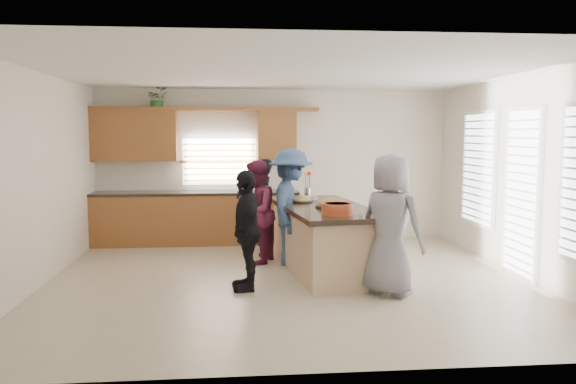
{
  "coord_description": "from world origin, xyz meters",
  "views": [
    {
      "loc": [
        -0.69,
        -7.45,
        2.0
      ],
      "look_at": [
        0.05,
        0.57,
        1.15
      ],
      "focal_mm": 35.0,
      "sensor_mm": 36.0,
      "label": 1
    }
  ],
  "objects": [
    {
      "name": "right_wall_glazing",
      "position": [
        3.22,
        -0.13,
        1.34
      ],
      "size": [
        0.06,
        4.0,
        2.25
      ],
      "color": "white",
      "rests_on": "ground"
    },
    {
      "name": "woman_left_front",
      "position": [
        -0.57,
        -0.4,
        0.77
      ],
      "size": [
        0.44,
        0.93,
        1.54
      ],
      "primitive_type": "imported",
      "rotation": [
        0.0,
        0.0,
        -1.5
      ],
      "color": "black",
      "rests_on": "ground"
    },
    {
      "name": "room_shell",
      "position": [
        0.0,
        0.0,
        1.9
      ],
      "size": [
        6.52,
        6.02,
        2.81
      ],
      "color": "silver",
      "rests_on": "ground"
    },
    {
      "name": "floor",
      "position": [
        0.0,
        0.0,
        0.0
      ],
      "size": [
        6.5,
        6.5,
        0.0
      ],
      "primitive_type": "plane",
      "color": "#C5B192",
      "rests_on": "ground"
    },
    {
      "name": "plate_stack",
      "position": [
        0.48,
        1.3,
        0.98
      ],
      "size": [
        0.21,
        0.21,
        0.05
      ],
      "primitive_type": "cylinder",
      "color": "#A97FB8",
      "rests_on": "island"
    },
    {
      "name": "flower_vase",
      "position": [
        0.48,
        1.69,
        1.18
      ],
      "size": [
        0.14,
        0.14,
        0.42
      ],
      "color": "silver",
      "rests_on": "island"
    },
    {
      "name": "woman_left_mid",
      "position": [
        -0.4,
        1.06,
        0.79
      ],
      "size": [
        0.83,
        0.93,
        1.59
      ],
      "primitive_type": "imported",
      "rotation": [
        0.0,
        0.0,
        -1.93
      ],
      "color": "maroon",
      "rests_on": "ground"
    },
    {
      "name": "platter_back",
      "position": [
        0.3,
        1.0,
        0.98
      ],
      "size": [
        0.34,
        0.34,
        0.14
      ],
      "color": "black",
      "rests_on": "island"
    },
    {
      "name": "woman_right_front",
      "position": [
        1.19,
        -0.79,
        0.88
      ],
      "size": [
        1.0,
        1.0,
        1.75
      ],
      "primitive_type": "imported",
      "rotation": [
        0.0,
        0.0,
        2.34
      ],
      "color": "gray",
      "rests_on": "ground"
    },
    {
      "name": "island",
      "position": [
        0.57,
        0.53,
        0.45
      ],
      "size": [
        1.48,
        2.82,
        0.95
      ],
      "rotation": [
        0.0,
        0.0,
        0.13
      ],
      "color": "tan",
      "rests_on": "ground"
    },
    {
      "name": "platter_mid",
      "position": [
        0.68,
        0.68,
        0.98
      ],
      "size": [
        0.36,
        0.36,
        0.15
      ],
      "color": "black",
      "rests_on": "island"
    },
    {
      "name": "woman_right_back",
      "position": [
        0.13,
        0.95,
        0.89
      ],
      "size": [
        0.86,
        1.25,
        1.77
      ],
      "primitive_type": "imported",
      "rotation": [
        0.0,
        0.0,
        1.38
      ],
      "color": "navy",
      "rests_on": "ground"
    },
    {
      "name": "potted_plant",
      "position": [
        -2.08,
        2.82,
        2.6
      ],
      "size": [
        0.42,
        0.38,
        0.41
      ],
      "primitive_type": "imported",
      "rotation": [
        0.0,
        0.0,
        0.18
      ],
      "color": "#317930",
      "rests_on": "back_cabinetry"
    },
    {
      "name": "back_cabinetry",
      "position": [
        -1.47,
        2.73,
        0.91
      ],
      "size": [
        4.08,
        0.66,
        2.46
      ],
      "color": "#98572C",
      "rests_on": "ground"
    },
    {
      "name": "woman_left_back",
      "position": [
        -0.23,
        2.52,
        0.77
      ],
      "size": [
        0.38,
        0.57,
        1.54
      ],
      "primitive_type": "imported",
      "rotation": [
        0.0,
        0.0,
        -1.59
      ],
      "color": "black",
      "rests_on": "ground"
    },
    {
      "name": "platter_front",
      "position": [
        0.67,
        0.34,
        0.98
      ],
      "size": [
        0.5,
        0.5,
        0.2
      ],
      "color": "black",
      "rests_on": "island"
    },
    {
      "name": "clear_cup",
      "position": [
        0.9,
        -0.39,
        0.99
      ],
      "size": [
        0.08,
        0.08,
        0.09
      ],
      "primitive_type": "cylinder",
      "color": "white",
      "rests_on": "island"
    },
    {
      "name": "salad_bowl",
      "position": [
        0.6,
        -0.36,
        1.03
      ],
      "size": [
        0.41,
        0.41,
        0.15
      ],
      "color": "#C44C23",
      "rests_on": "island"
    }
  ]
}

